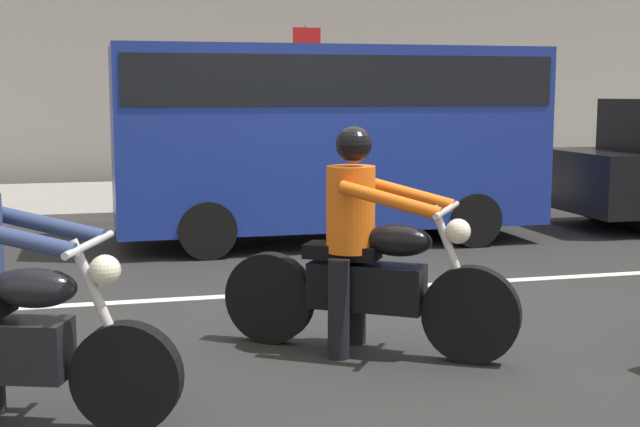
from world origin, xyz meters
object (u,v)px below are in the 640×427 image
parked_van_cobalt_blue (326,130)px  street_sign_post (306,95)px  motorcycle_with_rider_orange_stripe (365,262)px  pedestrian_bystander (412,127)px

parked_van_cobalt_blue → street_sign_post: size_ratio=1.88×
parked_van_cobalt_blue → street_sign_post: (0.52, 3.22, 0.40)m
motorcycle_with_rider_orange_stripe → parked_van_cobalt_blue: bearing=78.7°
motorcycle_with_rider_orange_stripe → street_sign_post: bearing=79.5°
parked_van_cobalt_blue → pedestrian_bystander: (2.87, 4.77, -0.18)m
street_sign_post → pedestrian_bystander: 2.87m
motorcycle_with_rider_orange_stripe → street_sign_post: 8.06m
motorcycle_with_rider_orange_stripe → pedestrian_bystander: pedestrian_bystander is taller
parked_van_cobalt_blue → street_sign_post: bearing=80.8°
parked_van_cobalt_blue → pedestrian_bystander: bearing=59.0°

